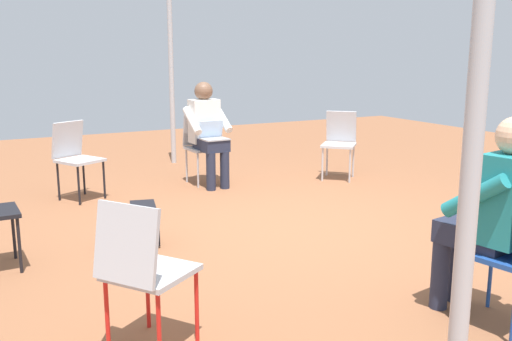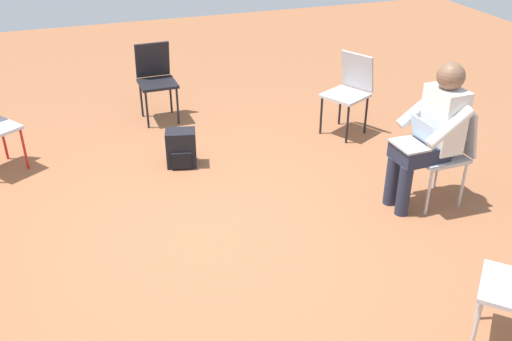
{
  "view_description": "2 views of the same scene",
  "coord_description": "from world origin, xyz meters",
  "px_view_note": "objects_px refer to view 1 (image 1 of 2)",
  "views": [
    {
      "loc": [
        -4.33,
        2.52,
        1.58
      ],
      "look_at": [
        0.04,
        0.24,
        0.56
      ],
      "focal_mm": 40.0,
      "sensor_mm": 36.0,
      "label": 1
    },
    {
      "loc": [
        -0.78,
        -3.61,
        2.61
      ],
      "look_at": [
        0.34,
        -0.31,
        0.7
      ],
      "focal_mm": 40.0,
      "sensor_mm": 36.0,
      "label": 2
    }
  ],
  "objects_px": {
    "chair_southeast": "(340,140)",
    "backpack_near_laptop_user": "(144,228)",
    "chair_northwest": "(142,266)",
    "person_with_laptop": "(208,128)",
    "person_in_teal": "(494,208)",
    "chair_northeast": "(75,154)",
    "chair_east": "(202,143)"
  },
  "relations": [
    {
      "from": "chair_southeast",
      "to": "backpack_near_laptop_user",
      "type": "bearing_deg",
      "value": 69.18
    },
    {
      "from": "person_in_teal",
      "to": "backpack_near_laptop_user",
      "type": "xyz_separation_m",
      "value": [
        2.25,
        1.44,
        -0.54
      ]
    },
    {
      "from": "chair_northeast",
      "to": "chair_east",
      "type": "distance_m",
      "value": 1.53
    },
    {
      "from": "chair_southeast",
      "to": "chair_east",
      "type": "distance_m",
      "value": 1.74
    },
    {
      "from": "chair_northeast",
      "to": "person_in_teal",
      "type": "bearing_deg",
      "value": 83.72
    },
    {
      "from": "chair_southeast",
      "to": "chair_northwest",
      "type": "bearing_deg",
      "value": 85.64
    },
    {
      "from": "chair_southeast",
      "to": "person_with_laptop",
      "type": "bearing_deg",
      "value": 30.17
    },
    {
      "from": "chair_northwest",
      "to": "person_in_teal",
      "type": "xyz_separation_m",
      "value": [
        -0.56,
        -1.94,
        0.2
      ]
    },
    {
      "from": "chair_northeast",
      "to": "person_in_teal",
      "type": "distance_m",
      "value": 4.43
    },
    {
      "from": "chair_southeast",
      "to": "backpack_near_laptop_user",
      "type": "height_order",
      "value": "chair_southeast"
    },
    {
      "from": "chair_southeast",
      "to": "person_with_laptop",
      "type": "xyz_separation_m",
      "value": [
        0.41,
        1.64,
        0.2
      ]
    },
    {
      "from": "chair_east",
      "to": "person_in_teal",
      "type": "xyz_separation_m",
      "value": [
        -4.23,
        -0.1,
        0.2
      ]
    },
    {
      "from": "chair_southeast",
      "to": "person_in_teal",
      "type": "distance_m",
      "value": 3.97
    },
    {
      "from": "chair_northwest",
      "to": "person_in_teal",
      "type": "height_order",
      "value": "person_in_teal"
    },
    {
      "from": "chair_northwest",
      "to": "backpack_near_laptop_user",
      "type": "xyz_separation_m",
      "value": [
        1.69,
        -0.5,
        -0.34
      ]
    },
    {
      "from": "chair_northwest",
      "to": "person_with_laptop",
      "type": "relative_size",
      "value": 0.69
    },
    {
      "from": "chair_northeast",
      "to": "chair_east",
      "type": "relative_size",
      "value": 1.0
    },
    {
      "from": "chair_northeast",
      "to": "person_with_laptop",
      "type": "distance_m",
      "value": 1.55
    },
    {
      "from": "person_in_teal",
      "to": "backpack_near_laptop_user",
      "type": "bearing_deg",
      "value": 112.4
    },
    {
      "from": "chair_east",
      "to": "chair_southeast",
      "type": "bearing_deg",
      "value": 158.36
    },
    {
      "from": "chair_southeast",
      "to": "person_in_teal",
      "type": "relative_size",
      "value": 0.69
    },
    {
      "from": "person_in_teal",
      "to": "backpack_near_laptop_user",
      "type": "relative_size",
      "value": 3.44
    },
    {
      "from": "person_with_laptop",
      "to": "person_in_teal",
      "type": "bearing_deg",
      "value": 88.88
    },
    {
      "from": "backpack_near_laptop_user",
      "to": "person_with_laptop",
      "type": "bearing_deg",
      "value": -36.73
    },
    {
      "from": "chair_northeast",
      "to": "chair_southeast",
      "type": "bearing_deg",
      "value": 143.85
    },
    {
      "from": "chair_northeast",
      "to": "person_with_laptop",
      "type": "bearing_deg",
      "value": 149.95
    },
    {
      "from": "chair_southeast",
      "to": "chair_east",
      "type": "xyz_separation_m",
      "value": [
        0.57,
        1.65,
        0.0
      ]
    },
    {
      "from": "chair_southeast",
      "to": "chair_northwest",
      "type": "xyz_separation_m",
      "value": [
        -3.09,
        3.49,
        0.0
      ]
    },
    {
      "from": "chair_northeast",
      "to": "person_with_laptop",
      "type": "height_order",
      "value": "person_with_laptop"
    },
    {
      "from": "chair_northwest",
      "to": "chair_east",
      "type": "height_order",
      "value": "same"
    },
    {
      "from": "backpack_near_laptop_user",
      "to": "chair_northwest",
      "type": "bearing_deg",
      "value": 163.49
    },
    {
      "from": "person_with_laptop",
      "to": "person_in_teal",
      "type": "xyz_separation_m",
      "value": [
        -4.06,
        -0.09,
        0.0
      ]
    }
  ]
}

